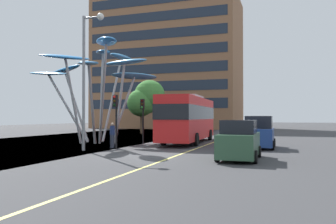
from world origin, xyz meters
TOP-DOWN VIEW (x-y plane):
  - ground at (-0.70, 0.00)m, footprint 120.00×240.00m
  - red_bus at (-0.04, 9.96)m, footprint 3.15×11.42m
  - leaf_sculpture at (-7.25, 7.92)m, footprint 11.33×12.52m
  - traffic_light_kerb_near at (-3.01, 2.79)m, footprint 0.28×0.42m
  - traffic_light_kerb_far at (-3.04, 7.39)m, footprint 0.28×0.42m
  - traffic_light_island_mid at (-3.50, 12.97)m, footprint 0.28×0.42m
  - car_parked_near at (5.31, -0.04)m, footprint 1.92×4.09m
  - car_parked_mid at (5.81, 6.76)m, footprint 2.05×4.04m
  - street_lamp at (-4.28, 1.47)m, footprint 1.50×0.44m
  - tree_pavement_near at (-9.35, 23.44)m, footprint 4.59×4.61m
  - pedestrian at (-3.61, 3.50)m, footprint 0.34×0.34m
  - backdrop_building at (-13.79, 45.82)m, footprint 26.74×14.85m

SIDE VIEW (x-z plane):
  - ground at x=-0.70m, z-range -0.10..0.00m
  - pedestrian at x=-3.61m, z-range 0.01..1.74m
  - car_parked_near at x=5.31m, z-range -0.05..1.91m
  - car_parked_mid at x=5.81m, z-range -0.08..2.10m
  - red_bus at x=-0.04m, z-range 0.18..4.07m
  - traffic_light_kerb_far at x=-3.04m, z-range 0.80..4.32m
  - traffic_light_kerb_near at x=-3.01m, z-range 0.80..4.36m
  - traffic_light_island_mid at x=-3.50m, z-range 0.83..4.51m
  - tree_pavement_near at x=-9.35m, z-range 0.96..7.83m
  - street_lamp at x=-4.28m, z-range 1.08..9.66m
  - leaf_sculpture at x=-7.25m, z-range 1.95..10.54m
  - backdrop_building at x=-13.79m, z-range 0.00..24.34m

